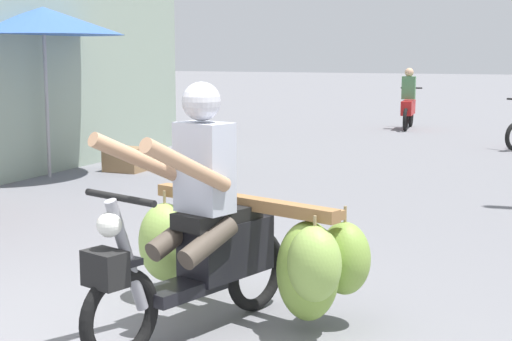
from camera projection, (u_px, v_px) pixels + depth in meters
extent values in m
torus|color=black|center=(120.00, 316.00, 4.32)|extent=(0.24, 0.56, 0.56)
torus|color=black|center=(256.00, 270.00, 5.23)|extent=(0.24, 0.56, 0.56)
cube|color=black|center=(183.00, 289.00, 4.69)|extent=(0.39, 0.61, 0.08)
cube|color=black|center=(227.00, 248.00, 4.97)|extent=(0.46, 0.69, 0.36)
cube|color=black|center=(218.00, 216.00, 4.88)|extent=(0.43, 0.65, 0.10)
cylinder|color=gray|center=(127.00, 256.00, 4.31)|extent=(0.15, 0.29, 0.69)
cylinder|color=black|center=(120.00, 198.00, 4.23)|extent=(0.55, 0.20, 0.04)
sphere|color=silver|center=(109.00, 225.00, 4.19)|extent=(0.14, 0.14, 0.14)
cube|color=black|center=(105.00, 269.00, 4.20)|extent=(0.28, 0.22, 0.20)
cube|color=black|center=(119.00, 265.00, 4.27)|extent=(0.18, 0.30, 0.04)
cube|color=olive|center=(241.00, 202.00, 5.04)|extent=(1.46, 0.54, 0.08)
cube|color=olive|center=(259.00, 202.00, 5.18)|extent=(1.31, 0.48, 0.06)
ellipsoid|color=#8BAF4E|center=(202.00, 234.00, 5.71)|extent=(0.36, 0.33, 0.56)
cylinder|color=#998459|center=(202.00, 192.00, 5.66)|extent=(0.02, 0.02, 0.12)
ellipsoid|color=#7FA342|center=(344.00, 258.00, 4.91)|extent=(0.44, 0.42, 0.47)
cylinder|color=#998459|center=(345.00, 216.00, 4.87)|extent=(0.02, 0.02, 0.13)
ellipsoid|color=#8DB150|center=(314.00, 264.00, 4.61)|extent=(0.45, 0.43, 0.47)
cylinder|color=#998459|center=(315.00, 223.00, 4.58)|extent=(0.02, 0.02, 0.09)
ellipsoid|color=#8BAE4D|center=(178.00, 238.00, 5.62)|extent=(0.46, 0.44, 0.48)
cylinder|color=#998459|center=(178.00, 198.00, 5.57)|extent=(0.02, 0.02, 0.17)
ellipsoid|color=#7DA140|center=(308.00, 271.00, 4.78)|extent=(0.54, 0.52, 0.64)
cylinder|color=#998459|center=(308.00, 218.00, 4.73)|extent=(0.02, 0.02, 0.10)
ellipsoid|color=#8DB150|center=(165.00, 242.00, 5.45)|extent=(0.55, 0.53, 0.56)
cylinder|color=#998459|center=(164.00, 199.00, 5.40)|extent=(0.02, 0.02, 0.12)
cube|color=#B2B7C6|center=(204.00, 168.00, 4.73)|extent=(0.39, 0.31, 0.56)
sphere|color=silver|center=(201.00, 101.00, 4.66)|extent=(0.24, 0.24, 0.24)
cylinder|color=tan|center=(188.00, 166.00, 4.34)|extent=(0.25, 0.72, 0.39)
cylinder|color=tan|center=(142.00, 160.00, 4.59)|extent=(0.35, 0.70, 0.39)
cylinder|color=#4C4238|center=(208.00, 242.00, 4.62)|extent=(0.25, 0.46, 0.27)
cylinder|color=#4C4238|center=(176.00, 235.00, 4.80)|extent=(0.25, 0.46, 0.27)
torus|color=black|center=(411.00, 116.00, 18.15)|extent=(0.13, 0.53, 0.52)
torus|color=black|center=(406.00, 120.00, 17.11)|extent=(0.13, 0.53, 0.52)
cube|color=red|center=(408.00, 108.00, 17.50)|extent=(0.32, 0.92, 0.32)
cylinder|color=black|center=(411.00, 88.00, 18.00)|extent=(0.50, 0.08, 0.04)
cube|color=#4C7F51|center=(409.00, 88.00, 17.41)|extent=(0.32, 0.23, 0.52)
sphere|color=tan|center=(409.00, 72.00, 17.38)|extent=(0.20, 0.20, 0.20)
cylinder|color=#99999E|center=(47.00, 103.00, 10.70)|extent=(0.05, 0.05, 2.09)
cone|color=#3860B2|center=(43.00, 21.00, 10.53)|extent=(2.22, 2.22, 0.38)
cube|color=olive|center=(125.00, 159.00, 11.36)|extent=(0.56, 0.40, 0.36)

